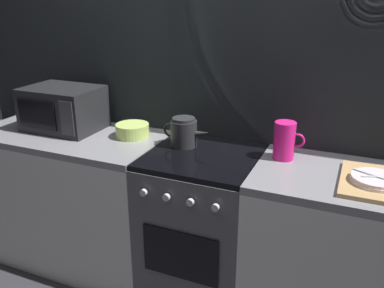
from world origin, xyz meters
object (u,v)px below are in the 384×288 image
Objects in this scene: mixing_bowl at (132,130)px; dish_pile at (375,181)px; stove_unit at (202,226)px; kettle at (184,132)px; microwave at (63,108)px; pitcher at (285,141)px.

mixing_bowl is 1.36m from dish_pile.
kettle is (-0.15, 0.08, 0.53)m from stove_unit.
dish_pile is (0.86, -0.04, 0.47)m from stove_unit.
dish_pile is at bearing -3.22° from microwave.
mixing_bowl is at bearing 168.74° from stove_unit.
dish_pile is (1.35, -0.14, -0.02)m from mixing_bowl.
kettle is 1.01m from dish_pile.
mixing_bowl is (0.48, 0.04, -0.10)m from microwave.
mixing_bowl reaches higher than stove_unit.
mixing_bowl reaches higher than dish_pile.
kettle is 0.56m from pitcher.
stove_unit is at bearing -3.66° from microwave.
microwave reaches higher than dish_pile.
microwave reaches higher than mixing_bowl.
microwave is 1.84m from dish_pile.
pitcher is 0.48m from dish_pile.
microwave is at bearing -175.60° from mixing_bowl.
stove_unit is 2.25× the size of dish_pile.
mixing_bowl is 1.00× the size of pitcher.
stove_unit is 0.70m from pitcher.
pitcher is (0.91, 0.01, 0.06)m from mixing_bowl.
kettle is 1.42× the size of pitcher.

